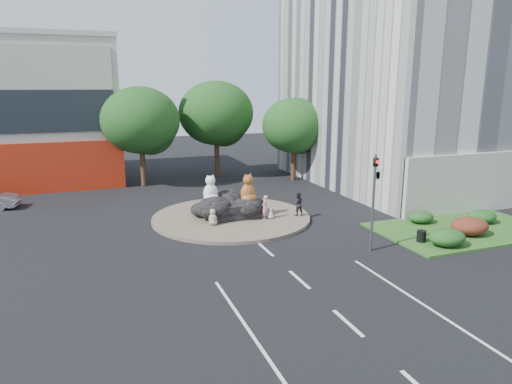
% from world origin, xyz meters
% --- Properties ---
extents(ground, '(120.00, 120.00, 0.00)m').
position_xyz_m(ground, '(0.00, 0.00, 0.00)').
color(ground, black).
rests_on(ground, ground).
extents(roundabout_island, '(10.00, 10.00, 0.20)m').
position_xyz_m(roundabout_island, '(0.00, 10.00, 0.10)').
color(roundabout_island, brown).
rests_on(roundabout_island, ground).
extents(rock_plinth, '(3.20, 2.60, 0.90)m').
position_xyz_m(rock_plinth, '(0.00, 10.00, 0.65)').
color(rock_plinth, black).
rests_on(rock_plinth, roundabout_island).
extents(grass_verge, '(10.00, 6.00, 0.12)m').
position_xyz_m(grass_verge, '(12.00, 3.00, 0.06)').
color(grass_verge, '#23511B').
rests_on(grass_verge, ground).
extents(tree_left, '(6.46, 6.46, 8.27)m').
position_xyz_m(tree_left, '(-3.93, 22.06, 5.25)').
color(tree_left, '#382314').
rests_on(tree_left, ground).
extents(tree_mid, '(6.84, 6.84, 8.76)m').
position_xyz_m(tree_mid, '(3.07, 24.06, 5.56)').
color(tree_mid, '#382314').
rests_on(tree_mid, ground).
extents(tree_right, '(5.70, 5.70, 7.30)m').
position_xyz_m(tree_right, '(9.07, 20.06, 4.63)').
color(tree_right, '#382314').
rests_on(tree_right, ground).
extents(hedge_near_green, '(2.00, 1.60, 0.90)m').
position_xyz_m(hedge_near_green, '(9.00, 1.00, 0.57)').
color(hedge_near_green, '#133D17').
rests_on(hedge_near_green, grass_verge).
extents(hedge_red, '(2.20, 1.76, 0.99)m').
position_xyz_m(hedge_red, '(11.50, 2.00, 0.61)').
color(hedge_red, '#431512').
rests_on(hedge_red, grass_verge).
extents(hedge_mid_green, '(1.80, 1.44, 0.81)m').
position_xyz_m(hedge_mid_green, '(14.00, 3.50, 0.53)').
color(hedge_mid_green, '#133D17').
rests_on(hedge_mid_green, grass_verge).
extents(hedge_back_green, '(1.60, 1.28, 0.72)m').
position_xyz_m(hedge_back_green, '(10.50, 4.80, 0.48)').
color(hedge_back_green, '#133D17').
rests_on(hedge_back_green, grass_verge).
extents(traffic_light, '(0.44, 1.24, 5.00)m').
position_xyz_m(traffic_light, '(5.10, 2.00, 3.62)').
color(traffic_light, '#595B60').
rests_on(traffic_light, ground).
extents(street_lamp, '(2.34, 0.22, 8.06)m').
position_xyz_m(street_lamp, '(12.82, 8.00, 4.55)').
color(street_lamp, '#595B60').
rests_on(street_lamp, ground).
extents(cat_white, '(1.16, 1.03, 1.80)m').
position_xyz_m(cat_white, '(-1.22, 10.37, 2.00)').
color(cat_white, white).
rests_on(cat_white, rock_plinth).
extents(cat_tabby, '(1.35, 1.24, 1.89)m').
position_xyz_m(cat_tabby, '(0.97, 9.49, 2.05)').
color(cat_tabby, '#C27528').
rests_on(cat_tabby, rock_plinth).
extents(kitten_calico, '(0.81, 0.81, 1.02)m').
position_xyz_m(kitten_calico, '(-1.59, 8.55, 0.71)').
color(kitten_calico, beige).
rests_on(kitten_calico, roundabout_island).
extents(kitten_white, '(0.57, 0.56, 0.72)m').
position_xyz_m(kitten_white, '(2.14, 8.63, 0.56)').
color(kitten_white, beige).
rests_on(kitten_white, roundabout_island).
extents(pedestrian_pink, '(0.65, 0.62, 1.50)m').
position_xyz_m(pedestrian_pink, '(1.77, 8.63, 0.95)').
color(pedestrian_pink, pink).
rests_on(pedestrian_pink, roundabout_island).
extents(pedestrian_dark, '(0.81, 0.68, 1.52)m').
position_xyz_m(pedestrian_dark, '(4.00, 8.61, 0.96)').
color(pedestrian_dark, black).
rests_on(pedestrian_dark, roundabout_island).
extents(litter_bin, '(0.60, 0.60, 0.62)m').
position_xyz_m(litter_bin, '(8.17, 1.96, 0.43)').
color(litter_bin, black).
rests_on(litter_bin, grass_verge).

